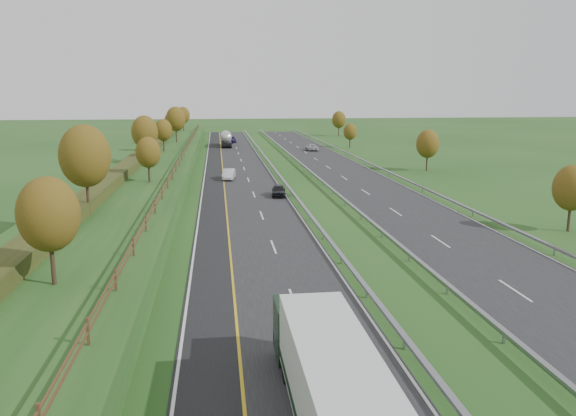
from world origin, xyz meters
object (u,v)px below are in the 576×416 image
Objects in this scene: box_lorry at (337,402)px; car_dark_near at (279,190)px; car_silver_mid at (229,174)px; car_small_far at (232,140)px; car_oncoming at (311,147)px; road_tanker at (226,138)px.

box_lorry reaches higher than car_dark_near.
car_silver_mid is 0.88× the size of car_small_far.
car_silver_mid reaches higher than car_oncoming.
box_lorry is 3.37× the size of car_oncoming.
car_dark_near is at bearing -61.64° from car_silver_mid.
car_small_far reaches higher than car_oncoming.
box_lorry reaches higher than car_small_far.
car_silver_mid is 0.93× the size of car_oncoming.
box_lorry is at bearing -89.25° from road_tanker.
road_tanker is 9.29m from car_small_far.
car_small_far is (0.00, 124.61, -1.55)m from box_lorry.
car_dark_near is 15.29m from car_silver_mid.
box_lorry reaches higher than road_tanker.
road_tanker is at bearing 96.24° from car_silver_mid.
box_lorry is at bearing -81.27° from car_silver_mid.
box_lorry is 104.34m from car_oncoming.
car_small_far is (-3.53, 74.94, 0.05)m from car_dark_near.
car_dark_near is at bearing 73.64° from car_oncoming.
car_dark_near is 75.02m from car_small_far.
box_lorry is at bearing -88.27° from car_dark_near.
car_silver_mid is at bearing 91.86° from box_lorry.
car_oncoming is at bearing 82.12° from car_dark_near.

